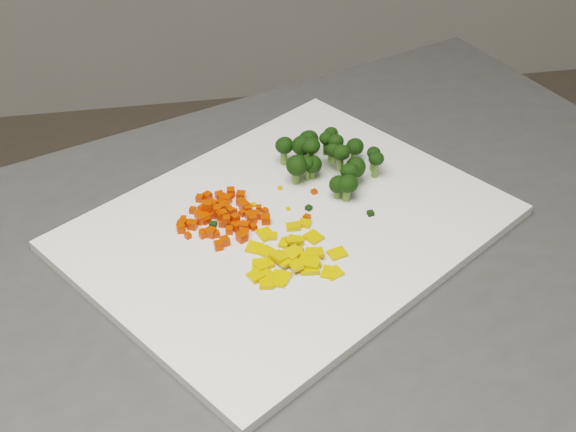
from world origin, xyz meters
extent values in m
cube|color=white|center=(0.22, 0.10, 0.91)|extent=(0.55, 0.53, 0.01)
cube|color=red|center=(0.19, 0.11, 0.92)|extent=(0.01, 0.01, 0.01)
cube|color=red|center=(0.16, 0.16, 0.92)|extent=(0.01, 0.01, 0.01)
cube|color=red|center=(0.15, 0.13, 0.92)|extent=(0.01, 0.01, 0.01)
cube|color=red|center=(0.20, 0.11, 0.92)|extent=(0.01, 0.01, 0.01)
cube|color=red|center=(0.15, 0.11, 0.92)|extent=(0.01, 0.01, 0.01)
cube|color=red|center=(0.11, 0.12, 0.92)|extent=(0.01, 0.01, 0.01)
cube|color=red|center=(0.14, 0.16, 0.92)|extent=(0.01, 0.01, 0.01)
cube|color=red|center=(0.15, 0.12, 0.92)|extent=(0.01, 0.01, 0.01)
cube|color=red|center=(0.16, 0.12, 0.92)|extent=(0.01, 0.01, 0.01)
cube|color=red|center=(0.14, 0.13, 0.92)|extent=(0.01, 0.01, 0.01)
cube|color=red|center=(0.18, 0.14, 0.92)|extent=(0.01, 0.01, 0.01)
cube|color=red|center=(0.16, 0.12, 0.92)|extent=(0.01, 0.01, 0.01)
cube|color=red|center=(0.17, 0.10, 0.92)|extent=(0.01, 0.01, 0.01)
cube|color=red|center=(0.16, 0.16, 0.91)|extent=(0.01, 0.01, 0.01)
cube|color=red|center=(0.15, 0.14, 0.92)|extent=(0.01, 0.01, 0.01)
cube|color=red|center=(0.12, 0.10, 0.91)|extent=(0.01, 0.01, 0.01)
cube|color=red|center=(0.11, 0.13, 0.91)|extent=(0.01, 0.01, 0.01)
cube|color=red|center=(0.16, 0.11, 0.92)|extent=(0.01, 0.01, 0.01)
cube|color=red|center=(0.11, 0.11, 0.92)|extent=(0.01, 0.01, 0.01)
cube|color=red|center=(0.13, 0.12, 0.92)|extent=(0.01, 0.01, 0.01)
cube|color=red|center=(0.15, 0.14, 0.92)|extent=(0.01, 0.01, 0.01)
cube|color=red|center=(0.19, 0.12, 0.92)|extent=(0.01, 0.01, 0.01)
cube|color=red|center=(0.20, 0.13, 0.91)|extent=(0.01, 0.01, 0.01)
cube|color=red|center=(0.12, 0.12, 0.92)|extent=(0.01, 0.01, 0.01)
cube|color=red|center=(0.14, 0.12, 0.92)|extent=(0.01, 0.01, 0.01)
cube|color=red|center=(0.17, 0.16, 0.91)|extent=(0.01, 0.01, 0.01)
cube|color=red|center=(0.16, 0.13, 0.92)|extent=(0.01, 0.01, 0.01)
cube|color=red|center=(0.15, 0.12, 0.91)|extent=(0.01, 0.01, 0.01)
cube|color=red|center=(0.18, 0.12, 0.92)|extent=(0.01, 0.01, 0.01)
cube|color=red|center=(0.13, 0.09, 0.91)|extent=(0.01, 0.01, 0.01)
cube|color=red|center=(0.16, 0.13, 0.91)|extent=(0.01, 0.01, 0.01)
cube|color=red|center=(0.12, 0.14, 0.91)|extent=(0.01, 0.01, 0.01)
cube|color=red|center=(0.13, 0.14, 0.92)|extent=(0.01, 0.01, 0.01)
cube|color=red|center=(0.18, 0.10, 0.92)|extent=(0.01, 0.01, 0.01)
cube|color=red|center=(0.16, 0.12, 0.92)|extent=(0.01, 0.01, 0.01)
cube|color=red|center=(0.13, 0.12, 0.92)|extent=(0.01, 0.01, 0.01)
cube|color=red|center=(0.17, 0.13, 0.92)|extent=(0.01, 0.01, 0.01)
cube|color=red|center=(0.16, 0.15, 0.92)|extent=(0.01, 0.01, 0.01)
cube|color=red|center=(0.14, 0.10, 0.92)|extent=(0.01, 0.01, 0.01)
cube|color=red|center=(0.16, 0.14, 0.92)|extent=(0.01, 0.01, 0.01)
cube|color=red|center=(0.16, 0.11, 0.92)|extent=(0.01, 0.01, 0.01)
cube|color=red|center=(0.15, 0.12, 0.92)|extent=(0.01, 0.01, 0.01)
cube|color=red|center=(0.18, 0.13, 0.91)|extent=(0.01, 0.01, 0.01)
cube|color=red|center=(0.16, 0.14, 0.91)|extent=(0.01, 0.01, 0.01)
cube|color=red|center=(0.15, 0.07, 0.92)|extent=(0.01, 0.01, 0.01)
cube|color=red|center=(0.14, 0.13, 0.92)|extent=(0.01, 0.01, 0.01)
cube|color=red|center=(0.15, 0.11, 0.92)|extent=(0.01, 0.01, 0.01)
cube|color=red|center=(0.16, 0.14, 0.92)|extent=(0.01, 0.01, 0.01)
cube|color=red|center=(0.18, 0.14, 0.92)|extent=(0.01, 0.01, 0.01)
cube|color=red|center=(0.15, 0.12, 0.92)|extent=(0.01, 0.01, 0.01)
cube|color=red|center=(0.14, 0.10, 0.92)|extent=(0.01, 0.01, 0.01)
cube|color=red|center=(0.17, 0.09, 0.92)|extent=(0.01, 0.01, 0.01)
cube|color=red|center=(0.16, 0.10, 0.92)|extent=(0.01, 0.01, 0.01)
cube|color=red|center=(0.15, 0.09, 0.91)|extent=(0.01, 0.01, 0.01)
cube|color=red|center=(0.17, 0.11, 0.92)|extent=(0.01, 0.01, 0.01)
cube|color=red|center=(0.16, 0.15, 0.92)|extent=(0.01, 0.01, 0.01)
cube|color=red|center=(0.19, 0.10, 0.91)|extent=(0.01, 0.01, 0.01)
cube|color=red|center=(0.19, 0.12, 0.92)|extent=(0.01, 0.01, 0.01)
cube|color=red|center=(0.15, 0.08, 0.92)|extent=(0.01, 0.01, 0.01)
cube|color=red|center=(0.18, 0.13, 0.92)|extent=(0.01, 0.01, 0.01)
cube|color=red|center=(0.13, 0.13, 0.91)|extent=(0.01, 0.01, 0.01)
cube|color=red|center=(0.18, 0.16, 0.92)|extent=(0.01, 0.01, 0.01)
cube|color=red|center=(0.14, 0.13, 0.92)|extent=(0.01, 0.01, 0.01)
cube|color=red|center=(0.14, 0.12, 0.92)|extent=(0.01, 0.01, 0.01)
cube|color=red|center=(0.14, 0.13, 0.92)|extent=(0.01, 0.01, 0.01)
cube|color=red|center=(0.17, 0.17, 0.92)|extent=(0.01, 0.01, 0.01)
cube|color=red|center=(0.16, 0.11, 0.92)|extent=(0.01, 0.01, 0.01)
cube|color=red|center=(0.13, 0.16, 0.92)|extent=(0.01, 0.01, 0.01)
cube|color=red|center=(0.12, 0.11, 0.92)|extent=(0.01, 0.01, 0.01)
cube|color=red|center=(0.13, 0.13, 0.92)|extent=(0.01, 0.01, 0.01)
cube|color=red|center=(0.11, 0.11, 0.92)|extent=(0.01, 0.01, 0.01)
cube|color=red|center=(0.20, 0.13, 0.91)|extent=(0.01, 0.01, 0.01)
cube|color=red|center=(0.17, 0.08, 0.92)|extent=(0.01, 0.01, 0.01)
cube|color=red|center=(0.16, 0.15, 0.92)|extent=(0.01, 0.01, 0.01)
cube|color=red|center=(0.15, 0.14, 0.92)|extent=(0.01, 0.01, 0.01)
cube|color=red|center=(0.19, 0.12, 0.92)|extent=(0.01, 0.01, 0.01)
cube|color=red|center=(0.15, 0.12, 0.92)|extent=(0.01, 0.01, 0.01)
cube|color=red|center=(0.13, 0.10, 0.91)|extent=(0.01, 0.01, 0.01)
cube|color=#E7A50C|center=(0.27, 0.04, 0.91)|extent=(0.02, 0.02, 0.01)
cube|color=#E7A50C|center=(0.23, 0.04, 0.91)|extent=(0.01, 0.01, 0.01)
cube|color=#E7A50C|center=(0.21, 0.03, 0.92)|extent=(0.02, 0.02, 0.00)
cube|color=#E7A50C|center=(0.22, 0.05, 0.91)|extent=(0.02, 0.02, 0.01)
cube|color=#E7A50C|center=(0.19, 0.02, 0.91)|extent=(0.02, 0.02, 0.00)
cube|color=#E7A50C|center=(0.22, 0.07, 0.92)|extent=(0.02, 0.01, 0.01)
cube|color=#E7A50C|center=(0.24, 0.04, 0.92)|extent=(0.02, 0.02, 0.01)
cube|color=#E7A50C|center=(0.23, 0.04, 0.91)|extent=(0.02, 0.01, 0.01)
cube|color=#E7A50C|center=(0.18, 0.04, 0.91)|extent=(0.02, 0.02, 0.01)
cube|color=#E7A50C|center=(0.22, 0.03, 0.92)|extent=(0.02, 0.02, 0.01)
cube|color=#E7A50C|center=(0.21, 0.07, 0.91)|extent=(0.01, 0.02, 0.00)
cube|color=#E7A50C|center=(0.20, 0.05, 0.91)|extent=(0.02, 0.02, 0.01)
cube|color=#E7A50C|center=(0.19, 0.01, 0.91)|extent=(0.02, 0.02, 0.00)
cube|color=#E7A50C|center=(0.23, 0.02, 0.91)|extent=(0.02, 0.02, 0.01)
cube|color=#E7A50C|center=(0.20, 0.08, 0.91)|extent=(0.01, 0.01, 0.01)
cube|color=#E7A50C|center=(0.19, 0.06, 0.91)|extent=(0.02, 0.02, 0.00)
cube|color=#E7A50C|center=(0.19, 0.01, 0.91)|extent=(0.02, 0.02, 0.01)
cube|color=#E7A50C|center=(0.23, 0.10, 0.91)|extent=(0.02, 0.01, 0.01)
cube|color=#E7A50C|center=(0.18, 0.02, 0.91)|extent=(0.02, 0.02, 0.01)
cube|color=#E7A50C|center=(0.25, 0.02, 0.91)|extent=(0.02, 0.02, 0.00)
cube|color=#E7A50C|center=(0.25, 0.07, 0.91)|extent=(0.02, 0.02, 0.00)
cube|color=#E7A50C|center=(0.19, 0.04, 0.91)|extent=(0.02, 0.02, 0.01)
cube|color=#E7A50C|center=(0.23, 0.07, 0.91)|extent=(0.02, 0.02, 0.00)
cube|color=#E7A50C|center=(0.20, 0.02, 0.91)|extent=(0.03, 0.02, 0.01)
cube|color=#E7A50C|center=(0.22, 0.04, 0.92)|extent=(0.02, 0.02, 0.01)
cube|color=#E7A50C|center=(0.21, 0.04, 0.92)|extent=(0.02, 0.02, 0.01)
cube|color=#E7A50C|center=(0.24, 0.10, 0.91)|extent=(0.02, 0.02, 0.01)
cube|color=#E7A50C|center=(0.24, 0.03, 0.92)|extent=(0.02, 0.02, 0.00)
cube|color=#E7A50C|center=(0.20, 0.01, 0.91)|extent=(0.02, 0.02, 0.00)
cube|color=#E7A50C|center=(0.24, 0.04, 0.92)|extent=(0.02, 0.01, 0.00)
cube|color=#E7A50C|center=(0.24, 0.03, 0.91)|extent=(0.02, 0.02, 0.01)
cube|color=#E7A50C|center=(0.20, 0.09, 0.91)|extent=(0.02, 0.02, 0.00)
cube|color=#E7A50C|center=(0.18, 0.07, 0.91)|extent=(0.02, 0.02, 0.01)
cube|color=#E7A50C|center=(0.22, 0.06, 0.91)|extent=(0.02, 0.02, 0.01)
cube|color=#E7A50C|center=(0.26, 0.01, 0.91)|extent=(0.02, 0.02, 0.01)
cube|color=red|center=(0.26, 0.15, 0.91)|extent=(0.01, 0.01, 0.00)
cube|color=#E7A50C|center=(0.23, 0.13, 0.91)|extent=(0.01, 0.01, 0.00)
cube|color=black|center=(0.25, 0.12, 0.91)|extent=(0.01, 0.01, 0.00)
cube|color=black|center=(0.12, 0.12, 0.91)|extent=(0.01, 0.01, 0.00)
cube|color=#E7A50C|center=(0.19, 0.14, 0.91)|extent=(0.01, 0.01, 0.00)
cube|color=black|center=(0.14, 0.11, 0.91)|extent=(0.01, 0.01, 0.01)
cube|color=red|center=(0.25, 0.11, 0.91)|extent=(0.01, 0.01, 0.00)
cube|color=#E7A50C|center=(0.16, 0.11, 0.91)|extent=(0.01, 0.01, 0.01)
cube|color=black|center=(0.32, 0.10, 0.91)|extent=(0.01, 0.01, 0.00)
cube|color=#E7A50C|center=(0.23, 0.17, 0.91)|extent=(0.01, 0.01, 0.00)
cube|color=black|center=(0.16, 0.13, 0.91)|extent=(0.01, 0.01, 0.00)
cube|color=#E7A50C|center=(0.21, 0.05, 0.91)|extent=(0.01, 0.01, 0.01)
camera|label=1|loc=(0.11, -0.57, 1.45)|focal=50.00mm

